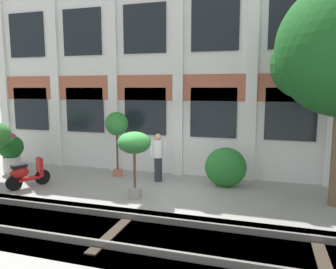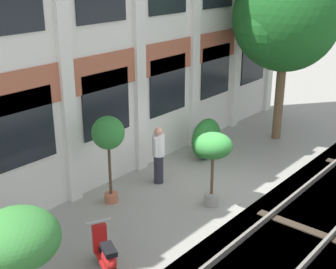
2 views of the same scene
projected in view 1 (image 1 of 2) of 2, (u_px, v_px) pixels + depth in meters
name	position (u px, v px, depth m)	size (l,w,h in m)	color
ground_plane	(153.00, 198.00, 9.24)	(80.00, 80.00, 0.00)	gray
apartment_facade	(180.00, 63.00, 11.51)	(15.24, 0.64, 7.97)	silver
rail_tracks	(117.00, 238.00, 7.07)	(22.88, 2.80, 0.43)	#423F3A
potted_plant_terracotta_small	(117.00, 126.00, 11.35)	(0.80, 0.80, 2.27)	#B76647
potted_plant_tall_urn	(134.00, 147.00, 9.05)	(0.93, 0.93, 1.89)	gray
potted_plant_ribbed_drum	(11.00, 150.00, 12.05)	(0.89, 0.89, 1.46)	beige
scooter_near_curb	(26.00, 174.00, 10.15)	(0.77, 1.27, 0.98)	black
resident_by_doorway	(158.00, 156.00, 10.83)	(0.50, 0.34, 1.60)	#282833
topiary_hedge	(226.00, 167.00, 10.23)	(1.29, 0.70, 1.25)	#236B28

